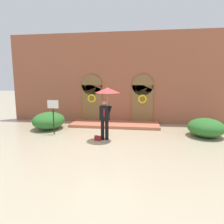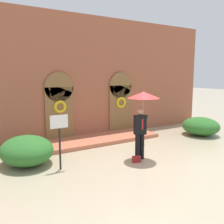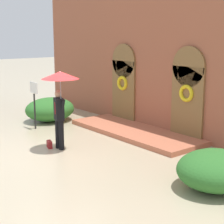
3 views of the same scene
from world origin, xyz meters
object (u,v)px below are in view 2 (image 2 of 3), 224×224
(person_with_umbrella, at_px, (143,105))
(sign_post, at_px, (59,133))
(handbag, at_px, (136,159))
(shrub_right, at_px, (201,126))
(shrub_left, at_px, (27,150))

(person_with_umbrella, relative_size, sign_post, 1.37)
(handbag, relative_size, shrub_right, 0.15)
(handbag, bearing_deg, shrub_left, 166.55)
(handbag, bearing_deg, sign_post, 178.71)
(shrub_left, height_order, shrub_right, shrub_left)
(sign_post, relative_size, shrub_left, 0.86)
(handbag, height_order, shrub_right, shrub_right)
(handbag, xyz_separation_m, sign_post, (-2.40, 0.75, 1.05))
(person_with_umbrella, bearing_deg, shrub_right, 14.87)
(shrub_right, bearing_deg, sign_post, -174.74)
(handbag, height_order, shrub_left, shrub_left)
(person_with_umbrella, bearing_deg, sign_post, 168.88)
(sign_post, bearing_deg, shrub_right, 5.26)
(sign_post, xyz_separation_m, shrub_right, (7.43, 0.68, -0.73))
(sign_post, height_order, shrub_left, sign_post)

